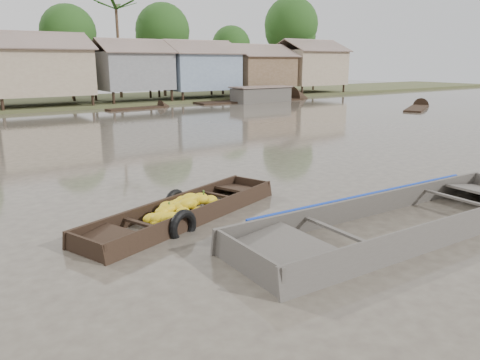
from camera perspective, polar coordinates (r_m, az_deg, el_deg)
ground at (r=9.19m, az=2.63°, el=-7.35°), size 120.00×120.00×0.00m
riverbank at (r=39.50m, az=-23.33°, el=12.76°), size 120.00×12.47×10.22m
banana_boat at (r=10.39m, az=-7.01°, el=-4.02°), size 5.46×3.00×0.77m
viewer_boat at (r=10.35m, az=19.42°, el=-5.23°), size 8.17×2.38×0.65m
distant_boats at (r=36.62m, az=-3.94°, el=9.33°), size 47.79×15.16×1.38m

